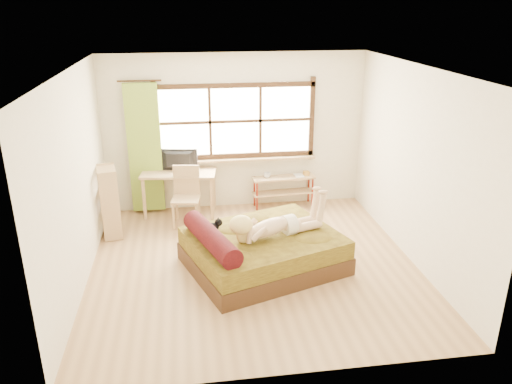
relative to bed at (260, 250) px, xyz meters
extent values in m
plane|color=#9E754C|center=(-0.08, 0.09, -0.27)|extent=(4.50, 4.50, 0.00)
plane|color=white|center=(-0.08, 0.09, 2.43)|extent=(4.50, 4.50, 0.00)
plane|color=silver|center=(-0.08, 2.34, 1.08)|extent=(4.50, 0.00, 4.50)
plane|color=silver|center=(-0.08, -2.16, 1.08)|extent=(4.50, 0.00, 4.50)
plane|color=silver|center=(-2.33, 0.09, 1.08)|extent=(0.00, 4.50, 4.50)
plane|color=silver|center=(2.17, 0.09, 1.08)|extent=(0.00, 4.50, 4.50)
cube|color=#FFEDBF|center=(-0.08, 2.33, 1.28)|extent=(2.60, 0.01, 1.30)
cube|color=tan|center=(-0.08, 2.26, 0.61)|extent=(2.80, 0.16, 0.04)
cube|color=olive|center=(-1.63, 2.22, 0.88)|extent=(0.55, 0.10, 2.20)
cube|color=black|center=(0.05, 0.02, -0.14)|extent=(2.38, 2.14, 0.25)
cube|color=#32260B|center=(0.05, 0.02, 0.10)|extent=(2.33, 2.10, 0.25)
cylinder|color=black|center=(-0.68, -0.24, 0.34)|extent=(0.70, 1.36, 0.28)
cube|color=tan|center=(-1.09, 2.04, 0.49)|extent=(1.31, 0.74, 0.04)
cube|color=tan|center=(-1.68, 1.89, 0.10)|extent=(0.06, 0.06, 0.74)
cube|color=tan|center=(-0.56, 1.73, 0.10)|extent=(0.06, 0.06, 0.74)
cube|color=tan|center=(-1.62, 2.34, 0.10)|extent=(0.06, 0.06, 0.74)
cube|color=tan|center=(-0.49, 2.18, 0.10)|extent=(0.06, 0.06, 0.74)
imported|color=black|center=(-1.09, 2.09, 0.69)|extent=(0.65, 0.18, 0.37)
cube|color=tan|center=(-0.99, 1.59, 0.19)|extent=(0.49, 0.49, 0.04)
cube|color=tan|center=(-0.96, 1.78, 0.46)|extent=(0.44, 0.10, 0.50)
cube|color=tan|center=(-1.20, 1.43, -0.05)|extent=(0.05, 0.05, 0.43)
cube|color=tan|center=(-0.83, 1.38, -0.05)|extent=(0.05, 0.05, 0.43)
cube|color=tan|center=(-1.15, 1.80, -0.05)|extent=(0.05, 0.05, 0.43)
cube|color=tan|center=(-0.78, 1.74, -0.05)|extent=(0.05, 0.05, 0.43)
cube|color=tan|center=(0.75, 2.16, 0.27)|extent=(1.13, 0.35, 0.04)
cube|color=tan|center=(0.75, 2.16, -0.01)|extent=(1.13, 0.35, 0.03)
cylinder|color=maroon|center=(0.25, 2.01, 0.01)|extent=(0.03, 0.03, 0.56)
cylinder|color=maroon|center=(1.27, 2.08, 0.01)|extent=(0.03, 0.03, 0.56)
cylinder|color=maroon|center=(0.24, 2.23, 0.01)|extent=(0.03, 0.03, 0.56)
cylinder|color=maroon|center=(1.25, 2.30, 0.01)|extent=(0.03, 0.03, 0.56)
cube|color=gold|center=(1.17, 2.18, 0.33)|extent=(0.10, 0.10, 0.07)
imported|color=gray|center=(0.45, 2.16, 0.33)|extent=(0.13, 0.13, 0.09)
imported|color=gray|center=(0.95, 2.16, 0.30)|extent=(0.17, 0.22, 0.02)
cube|color=tan|center=(-2.16, 1.35, -0.22)|extent=(0.35, 0.50, 0.03)
cube|color=tan|center=(-2.16, 1.35, 0.13)|extent=(0.35, 0.50, 0.03)
cube|color=tan|center=(-2.16, 1.35, 0.47)|extent=(0.35, 0.50, 0.03)
cube|color=tan|center=(-2.16, 1.35, 0.82)|extent=(0.35, 0.50, 0.03)
cube|color=tan|center=(-2.12, 1.13, 0.30)|extent=(0.27, 0.08, 1.11)
cube|color=tan|center=(-2.21, 1.58, 0.30)|extent=(0.27, 0.08, 1.11)
camera|label=1|loc=(-0.94, -6.06, 3.20)|focal=35.00mm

